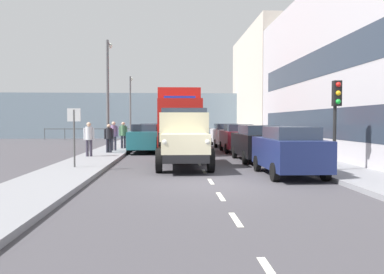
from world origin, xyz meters
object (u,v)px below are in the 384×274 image
Objects in this scene: car_silver_oppositeside_1 at (151,134)px; lamp_post_far at (130,102)px; lorry_cargo_red at (179,119)px; lamp_post_promenade at (108,86)px; car_navy_kerbside_near at (289,150)px; street_sign at (74,127)px; car_maroon_kerbside_2 at (237,138)px; pedestrian_couple_a at (123,133)px; pedestrian_by_lamp at (89,136)px; car_white_kerbside_3 at (225,135)px; traffic_light_near at (336,105)px; pedestrian_strolling at (114,133)px; pedestrian_couple_b at (109,136)px; car_teal_oppositeside_0 at (145,138)px; truck_vintage_cream at (184,139)px; car_black_kerbside_1 at (257,142)px.

lamp_post_far is (1.95, -3.56, 2.67)m from car_silver_oppositeside_1.
lorry_cargo_red is 1.45× the size of lamp_post_far.
lamp_post_promenade is at bearing 76.45° from car_silver_oppositeside_1.
lamp_post_far is (7.64, -20.78, 2.68)m from car_navy_kerbside_near.
lamp_post_promenade reaches higher than street_sign.
car_maroon_kerbside_2 is at bearing 126.32° from lamp_post_far.
lamp_post_promenade is (0.47, 2.91, 2.78)m from pedestrian_couple_a.
pedestrian_by_lamp is 3.94m from lamp_post_promenade.
pedestrian_couple_a is 10.22m from street_sign.
car_white_kerbside_3 is 1.34× the size of traffic_light_near.
pedestrian_strolling is 8.39m from street_sign.
lamp_post_promenade reaches higher than pedestrian_by_lamp.
traffic_light_near reaches higher than car_maroon_kerbside_2.
pedestrian_strolling reaches higher than car_white_kerbside_3.
lorry_cargo_red is at bearing -147.93° from pedestrian_couple_b.
lamp_post_far is at bearing -90.15° from lamp_post_promenade.
car_navy_kerbside_near is 1.25× the size of traffic_light_near.
pedestrian_strolling is at bearing -91.43° from pedestrian_couple_b.
car_teal_oppositeside_0 is 3.88m from lamp_post_promenade.
traffic_light_near is at bearing 149.15° from pedestrian_by_lamp.
car_silver_oppositeside_1 is at bearing -105.86° from pedestrian_couple_a.
car_white_kerbside_3 is 0.99× the size of car_silver_oppositeside_1.
car_navy_kerbside_near is 18.14m from car_silver_oppositeside_1.
truck_vintage_cream is 3.26× the size of pedestrian_strolling.
lorry_cargo_red reaches higher than car_navy_kerbside_near.
lorry_cargo_red is 1.90× the size of car_silver_oppositeside_1.
pedestrian_couple_b is at bearing 83.49° from pedestrian_couple_a.
pedestrian_couple_a is at bearing 92.85° from lamp_post_far.
truck_vintage_cream is 1.29× the size of car_teal_oppositeside_0.
truck_vintage_cream is 8.27m from car_teal_oppositeside_0.
truck_vintage_cream is at bearing 140.01° from pedestrian_by_lamp.
car_navy_kerbside_near is 11.84m from car_teal_oppositeside_0.
pedestrian_by_lamp is at bearing 80.31° from pedestrian_strolling.
car_teal_oppositeside_0 is 1.01× the size of car_silver_oppositeside_1.
car_silver_oppositeside_1 is at bearing 118.74° from lamp_post_far.
car_navy_kerbside_near is 11.44m from pedestrian_couple_b.
car_teal_oppositeside_0 is 2.52× the size of pedestrian_strolling.
car_teal_oppositeside_0 is at bearing -145.16° from lamp_post_promenade.
street_sign reaches higher than car_navy_kerbside_near.
street_sign is at bearing -8.50° from traffic_light_near.
car_white_kerbside_3 is 16.06m from street_sign.
truck_vintage_cream is 8.70m from lorry_cargo_red.
pedestrian_couple_b is (-0.62, -2.30, -0.08)m from pedestrian_by_lamp.
car_silver_oppositeside_1 is (5.69, -12.24, -0.00)m from car_black_kerbside_1.
street_sign reaches higher than car_silver_oppositeside_1.
car_navy_kerbside_near is at bearing 90.00° from car_white_kerbside_3.
car_white_kerbside_3 is 2.51× the size of pedestrian_couple_a.
car_black_kerbside_1 is 9.11m from pedestrian_strolling.
lamp_post_far reaches higher than truck_vintage_cream.
car_teal_oppositeside_0 is 0.77× the size of lamp_post_far.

